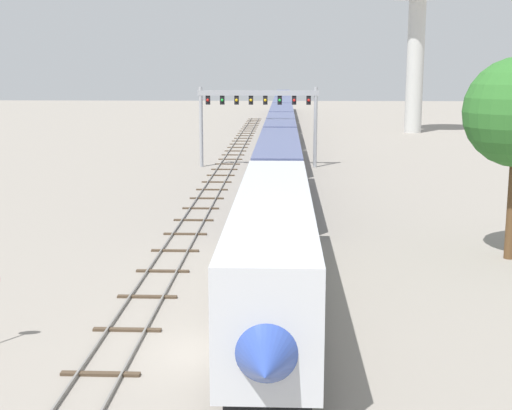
% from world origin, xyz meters
% --- Properties ---
extents(ground_plane, '(400.00, 400.00, 0.00)m').
position_xyz_m(ground_plane, '(0.00, 0.00, 0.00)').
color(ground_plane, gray).
extents(track_main, '(2.60, 200.00, 0.16)m').
position_xyz_m(track_main, '(2.00, 60.00, 0.07)').
color(track_main, slate).
rests_on(track_main, ground).
extents(track_near, '(2.60, 160.00, 0.16)m').
position_xyz_m(track_near, '(-3.50, 40.00, 0.07)').
color(track_near, slate).
rests_on(track_near, ground).
extents(passenger_train, '(3.04, 159.07, 4.80)m').
position_xyz_m(passenger_train, '(2.00, 73.42, 2.61)').
color(passenger_train, silver).
rests_on(passenger_train, ground).
extents(signal_gantry, '(12.10, 0.49, 8.02)m').
position_xyz_m(signal_gantry, '(-0.25, 48.28, 5.96)').
color(signal_gantry, '#999BA0').
rests_on(signal_gantry, ground).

